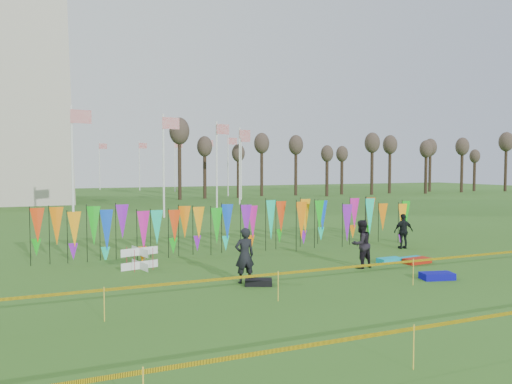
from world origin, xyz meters
name	(u,v)px	position (x,y,z in m)	size (l,w,h in m)	color
ground	(320,285)	(0.00, 0.00, 0.00)	(160.00, 160.00, 0.00)	#2F5818
banner_row	(250,223)	(0.28, 6.90, 1.36)	(18.64, 0.64, 2.24)	black
caution_tape_near	(335,270)	(-0.22, -1.29, 0.78)	(26.00, 0.02, 0.90)	yellow
caution_tape_far	(477,320)	(-0.22, -6.82, 0.78)	(26.00, 0.02, 0.90)	yellow
tree_line	(359,150)	(32.00, 44.00, 6.17)	(53.92, 1.92, 7.84)	#39281C
box_kite	(140,258)	(-5.15, 4.89, 0.43)	(0.77, 0.77, 0.86)	red
person_left	(245,255)	(-2.24, 1.24, 0.95)	(0.69, 0.51, 1.90)	black
person_mid	(361,244)	(2.90, 1.79, 0.95)	(0.92, 0.57, 1.89)	black
person_right	(403,231)	(7.47, 4.82, 0.85)	(0.99, 0.57, 1.70)	black
kite_bag_turquoise	(390,260)	(4.60, 2.17, 0.10)	(1.02, 0.51, 0.20)	#0DAFCA
kite_bag_blue	(437,276)	(4.23, -0.91, 0.12)	(1.13, 0.59, 0.24)	#0B0AAD
kite_bag_red	(417,261)	(5.57, 1.66, 0.11)	(1.16, 0.53, 0.21)	#B91E0C
kite_bag_black	(258,282)	(-1.93, 0.74, 0.10)	(0.90, 0.52, 0.21)	black
kite_bag_teal	(412,259)	(5.57, 1.98, 0.10)	(1.06, 0.51, 0.20)	#0C9DB5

